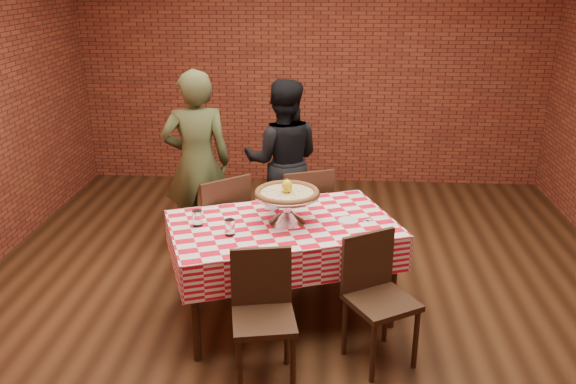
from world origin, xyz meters
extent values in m
plane|color=black|center=(0.00, 0.00, 0.00)|extent=(6.00, 6.00, 0.00)
plane|color=maroon|center=(0.00, 3.00, 1.45)|extent=(5.50, 0.00, 5.50)
cube|color=#352113|center=(-0.12, -0.13, 0.38)|extent=(1.81, 1.44, 0.75)
cylinder|color=beige|center=(-0.09, -0.11, 0.98)|extent=(0.56, 0.56, 0.03)
ellipsoid|color=yellow|center=(-0.09, -0.11, 1.03)|extent=(0.09, 0.09, 0.10)
cylinder|color=white|center=(-0.46, -0.36, 0.81)|extent=(0.09, 0.09, 0.11)
cylinder|color=white|center=(-0.72, -0.22, 0.81)|extent=(0.09, 0.09, 0.11)
cylinder|color=white|center=(0.36, -0.07, 0.76)|extent=(0.19, 0.19, 0.01)
cube|color=white|center=(0.51, -0.05, 0.76)|extent=(0.06, 0.06, 0.00)
cube|color=white|center=(0.50, -0.06, 0.76)|extent=(0.06, 0.05, 0.00)
cube|color=silver|center=(-0.21, 0.14, 0.83)|extent=(0.11, 0.09, 0.15)
imported|color=#414828|center=(-0.97, 0.96, 0.84)|extent=(0.70, 0.55, 1.69)
imported|color=black|center=(-0.23, 1.31, 0.78)|extent=(0.77, 0.61, 1.55)
camera|label=1|loc=(0.19, -4.10, 2.48)|focal=37.33mm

